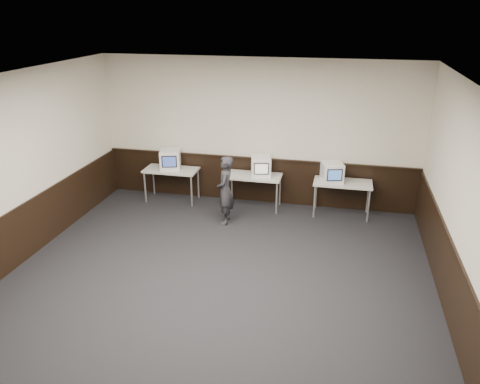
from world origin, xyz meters
The scene contains 15 objects.
floor centered at (0.00, 0.00, 0.00)m, with size 8.00×8.00×0.00m, color black.
ceiling centered at (0.00, 0.00, 3.20)m, with size 8.00×8.00×0.00m, color white.
back_wall centered at (0.00, 4.00, 1.60)m, with size 7.00×7.00×0.00m, color beige.
right_wall centered at (3.50, 0.00, 1.60)m, with size 8.00×8.00×0.00m, color beige.
wainscot_back centered at (0.00, 3.98, 0.50)m, with size 6.98×0.04×1.00m, color black.
wainscot_left centered at (-3.48, 0.00, 0.50)m, with size 0.04×7.98×1.00m, color black.
wainscot_right centered at (3.48, 0.00, 0.50)m, with size 0.04×7.98×1.00m, color black.
wainscot_rail centered at (0.00, 3.96, 1.02)m, with size 6.98×0.06×0.04m, color black.
desk_left centered at (-1.90, 3.60, 0.68)m, with size 1.20×0.60×0.75m.
desk_center centered at (0.00, 3.60, 0.68)m, with size 1.20×0.60×0.75m.
desk_right centered at (1.90, 3.60, 0.68)m, with size 1.20×0.60×0.75m.
emac_left centered at (-1.91, 3.62, 0.97)m, with size 0.55×0.56×0.44m.
emac_center centered at (0.15, 3.62, 0.96)m, with size 0.50×0.52×0.42m.
emac_right centered at (1.66, 3.55, 0.96)m, with size 0.52×0.54×0.42m.
person centered at (-0.41, 2.70, 0.71)m, with size 0.52×0.34×1.42m, color #26262C.
Camera 1 is at (1.79, -5.79, 4.17)m, focal length 35.00 mm.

